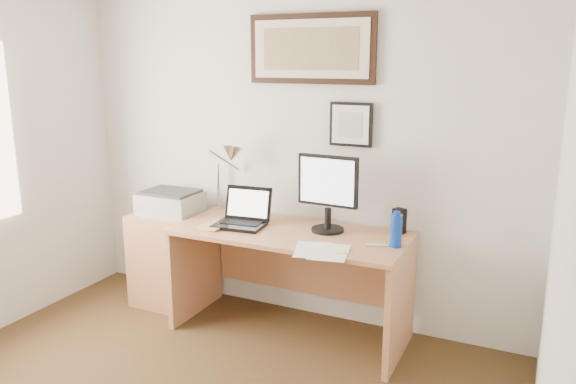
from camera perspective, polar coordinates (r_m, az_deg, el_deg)
The scene contains 18 objects.
wall_back at distance 4.08m, azimuth 0.45°, elevation 4.43°, with size 3.50×0.02×2.50m, color silver.
wall_right at distance 1.78m, azimuth 25.75°, elevation -9.01°, with size 0.02×4.00×2.50m, color silver.
side_cabinet at distance 4.50m, azimuth -12.09°, elevation -6.66°, with size 0.50×0.40×0.73m, color #B07149.
water_bottle at distance 3.52m, azimuth 10.92°, elevation -3.87°, with size 0.07×0.07×0.21m, color #0C36A6.
bottle_cap at distance 3.49m, azimuth 11.00°, elevation -2.09°, with size 0.04×0.04×0.02m, color #0C36A6.
speaker at distance 3.81m, azimuth 11.22°, elevation -2.91°, with size 0.07×0.07×0.17m, color black.
paper_sheet_a at distance 3.44m, azimuth 2.50°, elevation -5.88°, with size 0.21×0.30×0.00m, color white.
paper_sheet_b at distance 3.40m, azimuth 4.23°, elevation -6.10°, with size 0.22×0.32×0.00m, color white.
sticky_pad at distance 3.40m, azimuth 5.51°, elevation -6.05°, with size 0.08×0.08×0.01m, color #FCF577.
marker_pen at distance 3.54m, azimuth 9.05°, elevation -5.33°, with size 0.02×0.02×0.14m, color white.
book at distance 3.98m, azimuth -8.38°, elevation -3.20°, with size 0.17×0.23×0.02m, color tan.
desk at distance 3.95m, azimuth 0.68°, elevation -6.90°, with size 1.60×0.70×0.75m.
laptop at distance 3.93m, azimuth -4.63°, elevation -2.57°, with size 0.36×0.33×0.26m.
lcd_monitor at distance 3.73m, azimuth 4.06°, elevation 0.25°, with size 0.42×0.22×0.52m.
printer at distance 4.37m, azimuth -11.83°, elevation -1.03°, with size 0.44×0.34×0.18m.
desk_lamp at distance 4.11m, azimuth -5.85°, elevation 3.55°, with size 0.29×0.27×0.53m.
picture_large at distance 3.94m, azimuth 2.34°, elevation 14.32°, with size 0.92×0.04×0.47m.
picture_small at distance 3.86m, azimuth 6.40°, elevation 6.83°, with size 0.30×0.03×0.30m.
Camera 1 is at (1.69, -1.66, 1.89)m, focal length 35.00 mm.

